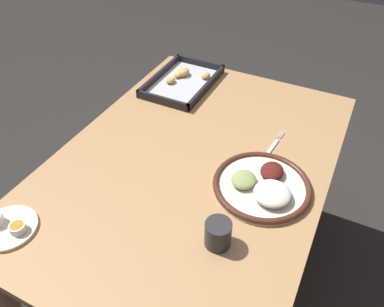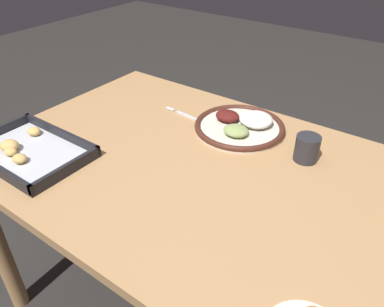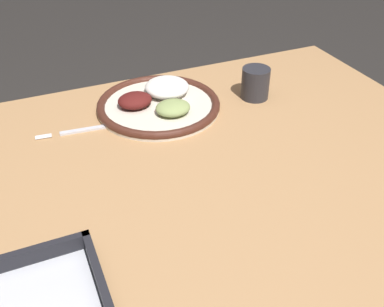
# 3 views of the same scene
# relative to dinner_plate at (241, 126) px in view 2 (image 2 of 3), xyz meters

# --- Properties ---
(ground_plane) EXTENTS (8.00, 8.00, 0.00)m
(ground_plane) POSITION_rel_dinner_plate_xyz_m (0.03, 0.25, -0.72)
(ground_plane) COLOR #282623
(dining_table) EXTENTS (1.23, 0.86, 0.70)m
(dining_table) POSITION_rel_dinner_plate_xyz_m (0.03, 0.25, -0.11)
(dining_table) COLOR #AD7F51
(dining_table) RESTS_ON ground_plane
(dinner_plate) EXTENTS (0.30, 0.30, 0.05)m
(dinner_plate) POSITION_rel_dinner_plate_xyz_m (0.00, 0.00, 0.00)
(dinner_plate) COLOR beige
(dinner_plate) RESTS_ON dining_table
(fork) EXTENTS (0.21, 0.03, 0.00)m
(fork) POSITION_rel_dinner_plate_xyz_m (0.18, 0.03, -0.01)
(fork) COLOR silver
(fork) RESTS_ON dining_table
(baking_tray) EXTENTS (0.35, 0.24, 0.04)m
(baking_tray) POSITION_rel_dinner_plate_xyz_m (0.44, 0.50, -0.00)
(baking_tray) COLOR black
(baking_tray) RESTS_ON dining_table
(drinking_cup) EXTENTS (0.07, 0.07, 0.08)m
(drinking_cup) POSITION_rel_dinner_plate_xyz_m (-0.24, 0.04, 0.02)
(drinking_cup) COLOR #28282D
(drinking_cup) RESTS_ON dining_table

